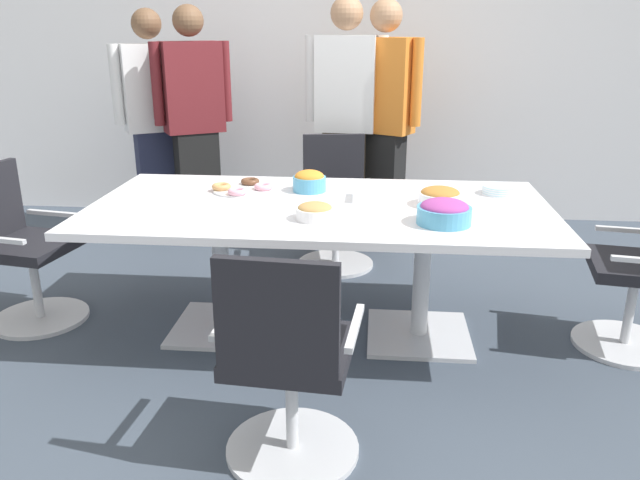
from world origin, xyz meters
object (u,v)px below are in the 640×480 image
at_px(person_standing_1, 194,121).
at_px(person_standing_3, 383,120).
at_px(snack_bowl_cookies, 315,211).
at_px(donut_platter, 243,188).
at_px(napkin_pile, 372,194).
at_px(office_chair_3, 335,209).
at_px(person_standing_0, 154,120).
at_px(snack_bowl_chips_orange, 309,181).
at_px(office_chair_1, 288,370).
at_px(snack_bowl_candy_mix, 444,212).
at_px(snack_bowl_pretzels, 440,196).
at_px(conference_table, 320,227).
at_px(office_chair_0, 23,254).
at_px(person_standing_2, 345,119).
at_px(plate_stack, 499,190).

distance_m(person_standing_1, person_standing_3, 1.45).
height_order(person_standing_1, snack_bowl_cookies, person_standing_1).
bearing_deg(donut_platter, napkin_pile, -8.63).
relative_size(office_chair_3, person_standing_0, 0.52).
bearing_deg(person_standing_3, snack_bowl_chips_orange, 101.50).
bearing_deg(snack_bowl_chips_orange, office_chair_1, -87.28).
bearing_deg(office_chair_1, donut_platter, 113.07).
relative_size(snack_bowl_candy_mix, snack_bowl_chips_orange, 1.37).
height_order(person_standing_3, snack_bowl_pretzels, person_standing_3).
height_order(conference_table, snack_bowl_candy_mix, snack_bowl_candy_mix).
bearing_deg(snack_bowl_candy_mix, person_standing_1, 132.38).
bearing_deg(office_chair_0, snack_bowl_cookies, 89.87).
height_order(office_chair_3, snack_bowl_chips_orange, office_chair_3).
bearing_deg(conference_table, office_chair_1, -91.04).
relative_size(person_standing_0, person_standing_3, 0.97).
bearing_deg(snack_bowl_candy_mix, conference_table, 154.87).
xyz_separation_m(office_chair_1, office_chair_3, (0.03, 2.21, 0.00)).
height_order(person_standing_2, person_standing_3, person_standing_2).
bearing_deg(person_standing_0, snack_bowl_pretzels, 110.28).
distance_m(conference_table, person_standing_2, 1.65).
bearing_deg(snack_bowl_cookies, office_chair_3, 89.76).
bearing_deg(person_standing_2, person_standing_3, -171.09).
bearing_deg(snack_bowl_chips_orange, snack_bowl_cookies, -80.91).
height_order(office_chair_0, donut_platter, office_chair_0).
distance_m(person_standing_1, snack_bowl_pretzels, 2.36).
relative_size(office_chair_0, office_chair_3, 1.00).
height_order(office_chair_0, person_standing_2, person_standing_2).
relative_size(person_standing_1, snack_bowl_chips_orange, 9.49).
relative_size(person_standing_3, snack_bowl_pretzels, 8.02).
bearing_deg(snack_bowl_candy_mix, snack_bowl_cookies, 178.38).
height_order(office_chair_1, person_standing_1, person_standing_1).
xyz_separation_m(person_standing_0, napkin_pile, (1.75, -1.59, -0.14)).
bearing_deg(snack_bowl_pretzels, donut_platter, 169.80).
bearing_deg(office_chair_0, snack_bowl_pretzels, 99.93).
height_order(snack_bowl_candy_mix, snack_bowl_chips_orange, same).
distance_m(conference_table, snack_bowl_candy_mix, 0.70).
distance_m(office_chair_1, donut_platter, 1.45).
xyz_separation_m(office_chair_0, snack_bowl_candy_mix, (2.32, -0.31, 0.40)).
distance_m(conference_table, snack_bowl_chips_orange, 0.34).
bearing_deg(napkin_pile, office_chair_0, -177.07).
height_order(person_standing_3, donut_platter, person_standing_3).
bearing_deg(person_standing_3, conference_table, 107.00).
bearing_deg(person_standing_0, plate_stack, 118.82).
bearing_deg(person_standing_2, person_standing_1, 4.67).
distance_m(snack_bowl_cookies, donut_platter, 0.68).
bearing_deg(snack_bowl_pretzels, snack_bowl_candy_mix, -91.65).
relative_size(person_standing_0, person_standing_2, 0.96).
bearing_deg(snack_bowl_cookies, napkin_pile, 55.54).
bearing_deg(snack_bowl_pretzels, person_standing_3, 100.55).
bearing_deg(office_chair_1, office_chair_0, 151.15).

